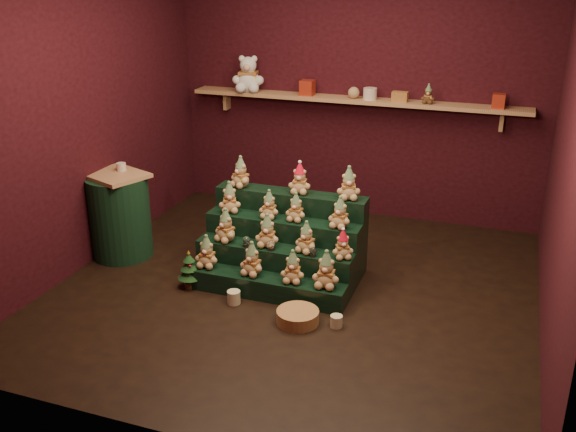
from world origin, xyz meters
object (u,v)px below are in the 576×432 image
at_px(mini_christmas_tree, 189,269).
at_px(white_bear, 248,69).
at_px(mug_right, 336,321).
at_px(snow_globe_a, 247,241).
at_px(brown_bear, 428,94).
at_px(mug_left, 234,297).
at_px(snow_globe_c, 313,252).
at_px(wicker_basket, 298,317).
at_px(side_table, 120,215).
at_px(snow_globe_b, 271,245).
at_px(riser_tier_front, 265,286).

height_order(mini_christmas_tree, white_bear, white_bear).
relative_size(mini_christmas_tree, mug_right, 3.69).
relative_size(snow_globe_a, brown_bear, 0.49).
xyz_separation_m(mug_left, mug_right, (0.90, -0.07, -0.01)).
distance_m(snow_globe_a, mug_right, 1.09).
height_order(snow_globe_a, mug_right, snow_globe_a).
relative_size(snow_globe_c, wicker_basket, 0.24).
xyz_separation_m(side_table, wicker_basket, (2.01, -0.63, -0.36)).
bearing_deg(white_bear, snow_globe_c, -67.24).
relative_size(snow_globe_a, mug_left, 0.83).
bearing_deg(brown_bear, white_bear, 179.48).
xyz_separation_m(snow_globe_b, mini_christmas_tree, (-0.67, -0.23, -0.23)).
distance_m(snow_globe_c, mini_christmas_tree, 1.09).
relative_size(side_table, mug_right, 8.61).
bearing_deg(wicker_basket, snow_globe_a, 142.89).
distance_m(mug_left, mug_right, 0.90).
height_order(snow_globe_c, brown_bear, brown_bear).
bearing_deg(snow_globe_a, white_bear, 111.86).
xyz_separation_m(wicker_basket, white_bear, (-1.39, 2.36, 1.51)).
relative_size(snow_globe_a, snow_globe_b, 1.05).
bearing_deg(mini_christmas_tree, side_table, 157.46).
relative_size(riser_tier_front, white_bear, 2.87).
bearing_deg(side_table, white_bear, 91.26).
xyz_separation_m(mug_left, white_bear, (-0.79, 2.25, 1.51)).
distance_m(snow_globe_a, mug_left, 0.51).
height_order(riser_tier_front, wicker_basket, riser_tier_front).
bearing_deg(snow_globe_b, brown_bear, 62.70).
distance_m(mini_christmas_tree, mug_left, 0.51).
bearing_deg(riser_tier_front, snow_globe_a, 145.10).
height_order(mug_right, wicker_basket, wicker_basket).
height_order(snow_globe_c, wicker_basket, snow_globe_c).
distance_m(snow_globe_c, mug_right, 0.65).
height_order(riser_tier_front, snow_globe_b, snow_globe_b).
distance_m(snow_globe_a, wicker_basket, 0.87).
distance_m(riser_tier_front, snow_globe_b, 0.35).
bearing_deg(riser_tier_front, wicker_basket, -38.31).
xyz_separation_m(white_bear, brown_bear, (1.96, 0.00, -0.15)).
bearing_deg(white_bear, mug_left, -83.68).
bearing_deg(mini_christmas_tree, snow_globe_b, 18.93).
bearing_deg(mini_christmas_tree, brown_bear, 52.16).
xyz_separation_m(riser_tier_front, snow_globe_b, (-0.00, 0.16, 0.31)).
xyz_separation_m(snow_globe_c, mug_right, (0.33, -0.43, -0.35)).
bearing_deg(snow_globe_c, brown_bear, 72.41).
bearing_deg(mug_right, riser_tier_front, 158.73).
bearing_deg(mug_right, mug_left, 175.56).
bearing_deg(side_table, snow_globe_b, 15.33).
relative_size(side_table, white_bear, 1.69).
bearing_deg(snow_globe_c, snow_globe_b, 180.00).
height_order(snow_globe_b, mug_right, snow_globe_b).
bearing_deg(wicker_basket, white_bear, 120.43).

